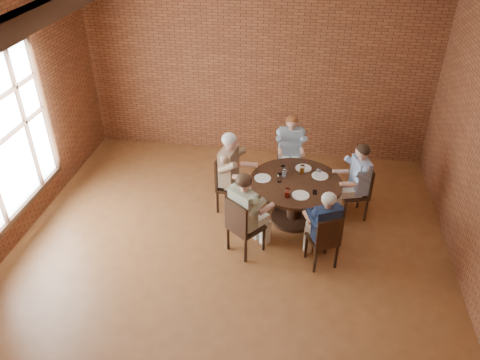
# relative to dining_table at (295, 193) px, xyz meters

# --- Properties ---
(floor) EXTENTS (7.00, 7.00, 0.00)m
(floor) POSITION_rel_dining_table_xyz_m (-0.90, -1.29, -0.53)
(floor) COLOR brown
(floor) RESTS_ON ground
(ceiling) EXTENTS (7.00, 7.00, 0.00)m
(ceiling) POSITION_rel_dining_table_xyz_m (-0.90, -1.29, 2.87)
(ceiling) COLOR white
(ceiling) RESTS_ON wall_back
(wall_back) EXTENTS (7.00, 0.00, 7.00)m
(wall_back) POSITION_rel_dining_table_xyz_m (-0.90, 2.21, 1.17)
(wall_back) COLOR brown
(wall_back) RESTS_ON ground
(ceiling_beam) EXTENTS (0.22, 6.90, 0.26)m
(ceiling_beam) POSITION_rel_dining_table_xyz_m (-3.35, -1.29, 2.74)
(ceiling_beam) COLOR black
(ceiling_beam) RESTS_ON ceiling
(window) EXTENTS (0.10, 2.16, 2.36)m
(window) POSITION_rel_dining_table_xyz_m (-4.08, -0.89, 1.12)
(window) COLOR white
(window) RESTS_ON wall_left
(dining_table) EXTENTS (1.44, 1.44, 0.75)m
(dining_table) POSITION_rel_dining_table_xyz_m (0.00, 0.00, 0.00)
(dining_table) COLOR black
(dining_table) RESTS_ON floor
(chair_a) EXTENTS (0.51, 0.51, 0.93)m
(chair_a) POSITION_rel_dining_table_xyz_m (1.01, 0.29, -0.02)
(chair_a) COLOR black
(chair_a) RESTS_ON floor
(diner_a) EXTENTS (0.75, 0.67, 1.31)m
(diner_a) POSITION_rel_dining_table_xyz_m (0.93, 0.27, 0.13)
(diner_a) COLOR #4472B1
(diner_a) RESTS_ON floor
(chair_b) EXTENTS (0.47, 0.47, 0.92)m
(chair_b) POSITION_rel_dining_table_xyz_m (-0.16, 1.19, -0.03)
(chair_b) COLOR black
(chair_b) RESTS_ON floor
(diner_b) EXTENTS (0.59, 0.70, 1.31)m
(diner_b) POSITION_rel_dining_table_xyz_m (-0.15, 1.11, 0.13)
(diner_b) COLOR #8297A6
(diner_b) RESTS_ON floor
(chair_c) EXTENTS (0.53, 0.53, 0.97)m
(chair_c) POSITION_rel_dining_table_xyz_m (-1.12, 0.19, -0.01)
(chair_c) COLOR black
(chair_c) RESTS_ON floor
(diner_c) EXTENTS (0.78, 0.67, 1.40)m
(diner_c) POSITION_rel_dining_table_xyz_m (-1.03, 0.17, 0.17)
(diner_c) COLOR brown
(diner_c) RESTS_ON floor
(chair_d) EXTENTS (0.61, 0.61, 0.95)m
(chair_d) POSITION_rel_dining_table_xyz_m (-0.72, -0.91, -0.02)
(chair_d) COLOR black
(chair_d) RESTS_ON floor
(diner_d) EXTENTS (0.83, 0.85, 1.35)m
(diner_d) POSITION_rel_dining_table_xyz_m (-0.66, -0.84, 0.15)
(diner_d) COLOR #B1A58B
(diner_d) RESTS_ON floor
(chair_e) EXTENTS (0.51, 0.51, 0.89)m
(chair_e) POSITION_rel_dining_table_xyz_m (0.47, -1.02, -0.04)
(chair_e) COLOR black
(chair_e) RESTS_ON floor
(diner_e) EXTENTS (0.67, 0.73, 1.24)m
(diner_e) POSITION_rel_dining_table_xyz_m (0.44, -0.96, 0.09)
(diner_e) COLOR #172442
(diner_e) RESTS_ON floor
(plate_a) EXTENTS (0.26, 0.26, 0.01)m
(plate_a) POSITION_rel_dining_table_xyz_m (0.37, 0.20, 0.23)
(plate_a) COLOR white
(plate_a) RESTS_ON dining_table
(plate_b) EXTENTS (0.26, 0.26, 0.01)m
(plate_b) POSITION_rel_dining_table_xyz_m (0.10, 0.39, 0.23)
(plate_b) COLOR white
(plate_b) RESTS_ON dining_table
(plate_c) EXTENTS (0.26, 0.26, 0.01)m
(plate_c) POSITION_rel_dining_table_xyz_m (-0.52, -0.00, 0.23)
(plate_c) COLOR white
(plate_c) RESTS_ON dining_table
(plate_d) EXTENTS (0.26, 0.26, 0.01)m
(plate_d) POSITION_rel_dining_table_xyz_m (0.09, -0.39, 0.23)
(plate_d) COLOR white
(plate_d) RESTS_ON dining_table
(glass_a) EXTENTS (0.07, 0.07, 0.14)m
(glass_a) POSITION_rel_dining_table_xyz_m (0.34, 0.16, 0.29)
(glass_a) COLOR white
(glass_a) RESTS_ON dining_table
(glass_b) EXTENTS (0.07, 0.07, 0.14)m
(glass_b) POSITION_rel_dining_table_xyz_m (0.08, 0.25, 0.29)
(glass_b) COLOR white
(glass_b) RESTS_ON dining_table
(glass_c) EXTENTS (0.07, 0.07, 0.14)m
(glass_c) POSITION_rel_dining_table_xyz_m (-0.22, 0.19, 0.29)
(glass_c) COLOR white
(glass_c) RESTS_ON dining_table
(glass_d) EXTENTS (0.07, 0.07, 0.14)m
(glass_d) POSITION_rel_dining_table_xyz_m (-0.19, 0.11, 0.29)
(glass_d) COLOR white
(glass_d) RESTS_ON dining_table
(glass_e) EXTENTS (0.07, 0.07, 0.14)m
(glass_e) POSITION_rel_dining_table_xyz_m (-0.25, -0.05, 0.29)
(glass_e) COLOR white
(glass_e) RESTS_ON dining_table
(glass_f) EXTENTS (0.07, 0.07, 0.14)m
(glass_f) POSITION_rel_dining_table_xyz_m (-0.11, -0.45, 0.29)
(glass_f) COLOR white
(glass_f) RESTS_ON dining_table
(smartphone) EXTENTS (0.07, 0.13, 0.01)m
(smartphone) POSITION_rel_dining_table_xyz_m (0.30, -0.27, 0.23)
(smartphone) COLOR black
(smartphone) RESTS_ON dining_table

